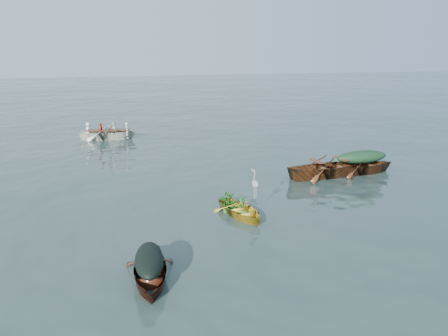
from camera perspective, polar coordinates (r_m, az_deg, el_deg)
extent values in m
plane|color=#30433E|center=(16.07, 4.72, -2.85)|extent=(140.00, 140.00, 0.00)
imported|color=gold|center=(13.59, 2.22, -6.28)|extent=(1.75, 2.89, 0.70)
imported|color=#4B1D11|center=(10.22, -9.63, -14.22)|extent=(1.47, 3.18, 0.73)
imported|color=#512813|center=(18.96, 17.38, -0.67)|extent=(4.20, 1.41, 0.96)
imported|color=brown|center=(18.15, 13.39, -1.09)|extent=(4.83, 1.79, 1.13)
imported|color=white|center=(25.73, -14.86, 3.63)|extent=(4.55, 2.03, 1.05)
ellipsoid|color=black|center=(9.96, -9.78, -11.39)|extent=(0.81, 1.75, 0.40)
ellipsoid|color=#14321F|center=(18.78, 17.56, 1.50)|extent=(2.31, 0.77, 0.52)
imported|color=#28661A|center=(13.82, 1.15, -3.03)|extent=(0.89, 1.04, 0.60)
imported|color=silver|center=(25.57, -14.99, 5.61)|extent=(3.23, 1.68, 0.76)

